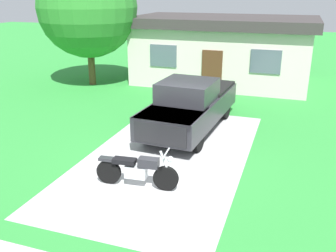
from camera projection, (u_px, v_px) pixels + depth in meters
ground_plane at (168, 155)px, 11.67m from camera, size 80.00×80.00×0.00m
driveway_pad at (168, 155)px, 11.67m from camera, size 4.71×8.99×0.01m
motorcycle at (137, 170)px, 9.67m from camera, size 2.21×0.70×1.09m
pickup_truck at (191, 104)px, 13.57m from camera, size 2.35×5.73×1.90m
shade_tree at (88, 7)px, 19.05m from camera, size 5.10×5.10×6.56m
neighbor_house at (223, 49)px, 20.35m from camera, size 9.60×5.60×3.50m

